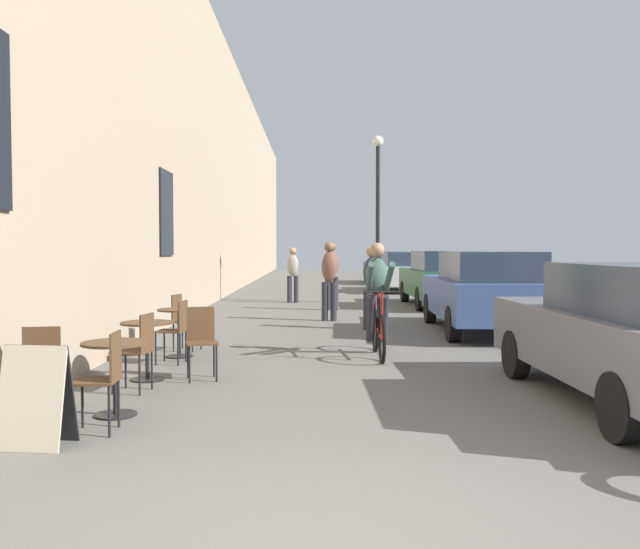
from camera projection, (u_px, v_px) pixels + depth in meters
name	position (u px, v px, depth m)	size (l,w,h in m)	color
building_facade_left	(192.00, 147.00, 17.31)	(0.54, 68.00, 8.62)	tan
cafe_table_near	(115.00, 362.00, 6.34)	(0.64, 0.64, 0.72)	black
cafe_chair_near_toward_street	(45.00, 364.00, 6.26)	(0.44, 0.44, 0.89)	black
cafe_chair_near_toward_wall	(104.00, 374.00, 5.76)	(0.40, 0.40, 0.89)	black
cafe_table_mid	(147.00, 338.00, 8.05)	(0.64, 0.64, 0.72)	black
cafe_chair_mid_toward_street	(138.00, 347.00, 7.37)	(0.44, 0.44, 0.89)	black
cafe_chair_mid_toward_wall	(201.00, 337.00, 8.13)	(0.46, 0.46, 0.89)	black
cafe_table_far	(179.00, 322.00, 9.76)	(0.64, 0.64, 0.72)	black
cafe_chair_far_toward_street	(176.00, 327.00, 9.19)	(0.43, 0.43, 0.89)	black
cafe_chair_far_toward_wall	(183.00, 318.00, 10.40)	(0.46, 0.46, 0.89)	black
sandwich_board_sign	(37.00, 396.00, 5.37)	(0.59, 0.44, 0.84)	black
cyclist_on_bicycle	(378.00, 302.00, 9.91)	(0.52, 1.76, 1.74)	black
pedestrian_near	(372.00, 283.00, 13.04)	(0.37, 0.29, 1.66)	#26262D
pedestrian_mid	(329.00, 277.00, 14.60)	(0.37, 0.29, 1.76)	#26262D
pedestrian_far	(332.00, 272.00, 17.13)	(0.35, 0.26, 1.77)	#26262D
pedestrian_furthest	(293.00, 272.00, 19.49)	(0.36, 0.26, 1.65)	#26262D
street_lamp	(378.00, 197.00, 19.13)	(0.32, 0.32, 4.90)	black
parked_car_nearest	(639.00, 333.00, 6.70)	(1.80, 4.16, 1.47)	#595960
parked_car_second	(485.00, 291.00, 12.61)	(1.99, 4.45, 1.56)	#384C84
parked_car_third	(442.00, 278.00, 18.23)	(1.85, 4.36, 1.55)	#23512D
parked_car_fourth	(402.00, 271.00, 24.63)	(1.78, 4.16, 1.48)	#B7B7BC
parked_car_fifth	(386.00, 267.00, 30.44)	(1.83, 4.17, 1.47)	#23512D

